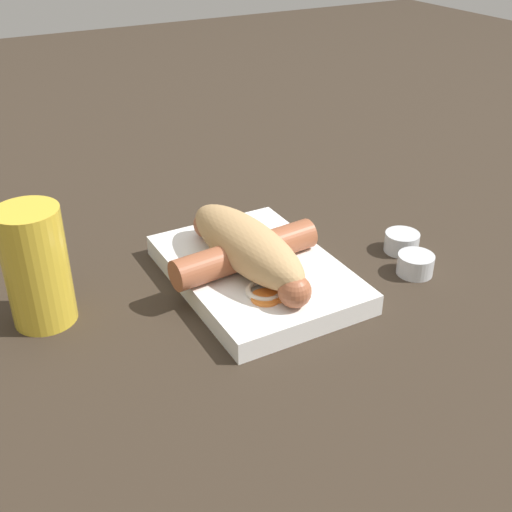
{
  "coord_description": "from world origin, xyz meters",
  "views": [
    {
      "loc": [
        -0.53,
        0.29,
        0.39
      ],
      "look_at": [
        0.0,
        0.0,
        0.03
      ],
      "focal_mm": 45.0,
      "sensor_mm": 36.0,
      "label": 1
    }
  ],
  "objects_px": {
    "condiment_cup_near": "(415,265)",
    "condiment_cup_far": "(402,243)",
    "sausage": "(247,255)",
    "food_tray": "(256,273)",
    "bread_roll": "(247,246)",
    "drink_glass": "(36,267)"
  },
  "relations": [
    {
      "from": "drink_glass",
      "to": "condiment_cup_far",
      "type": "bearing_deg",
      "value": -99.05
    },
    {
      "from": "sausage",
      "to": "condiment_cup_near",
      "type": "relative_size",
      "value": 4.94
    },
    {
      "from": "sausage",
      "to": "condiment_cup_far",
      "type": "xyz_separation_m",
      "value": [
        -0.02,
        -0.2,
        -0.03
      ]
    },
    {
      "from": "sausage",
      "to": "drink_glass",
      "type": "height_order",
      "value": "drink_glass"
    },
    {
      "from": "condiment_cup_near",
      "to": "condiment_cup_far",
      "type": "bearing_deg",
      "value": -23.05
    },
    {
      "from": "sausage",
      "to": "drink_glass",
      "type": "bearing_deg",
      "value": 77.69
    },
    {
      "from": "condiment_cup_far",
      "to": "food_tray",
      "type": "bearing_deg",
      "value": 82.99
    },
    {
      "from": "condiment_cup_near",
      "to": "drink_glass",
      "type": "xyz_separation_m",
      "value": [
        0.11,
        0.39,
        0.05
      ]
    },
    {
      "from": "food_tray",
      "to": "condiment_cup_far",
      "type": "height_order",
      "value": "same"
    },
    {
      "from": "food_tray",
      "to": "bread_roll",
      "type": "height_order",
      "value": "bread_roll"
    },
    {
      "from": "bread_roll",
      "to": "drink_glass",
      "type": "relative_size",
      "value": 1.59
    },
    {
      "from": "condiment_cup_far",
      "to": "drink_glass",
      "type": "relative_size",
      "value": 0.33
    },
    {
      "from": "condiment_cup_near",
      "to": "drink_glass",
      "type": "relative_size",
      "value": 0.33
    },
    {
      "from": "food_tray",
      "to": "condiment_cup_far",
      "type": "bearing_deg",
      "value": -97.01
    },
    {
      "from": "condiment_cup_far",
      "to": "drink_glass",
      "type": "xyz_separation_m",
      "value": [
        0.07,
        0.41,
        0.05
      ]
    },
    {
      "from": "condiment_cup_near",
      "to": "food_tray",
      "type": "bearing_deg",
      "value": 66.95
    },
    {
      "from": "bread_roll",
      "to": "sausage",
      "type": "height_order",
      "value": "bread_roll"
    },
    {
      "from": "sausage",
      "to": "condiment_cup_far",
      "type": "relative_size",
      "value": 4.94
    },
    {
      "from": "food_tray",
      "to": "condiment_cup_far",
      "type": "xyz_separation_m",
      "value": [
        -0.02,
        -0.19,
        -0.0
      ]
    },
    {
      "from": "sausage",
      "to": "drink_glass",
      "type": "distance_m",
      "value": 0.22
    },
    {
      "from": "sausage",
      "to": "condiment_cup_near",
      "type": "distance_m",
      "value": 0.2
    },
    {
      "from": "food_tray",
      "to": "drink_glass",
      "type": "distance_m",
      "value": 0.23
    }
  ]
}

